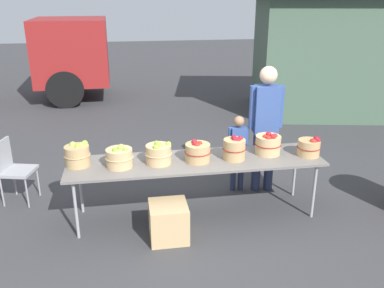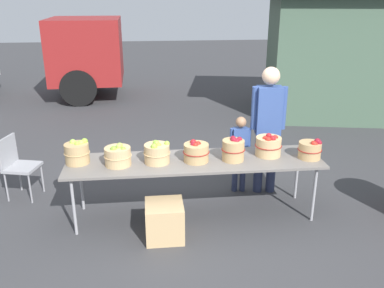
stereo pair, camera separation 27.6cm
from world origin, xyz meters
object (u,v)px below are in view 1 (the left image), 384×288
(child_customer, at_px, (238,147))
(folding_chair, at_px, (12,166))
(market_table, at_px, (196,163))
(vendor_adult, at_px, (266,120))
(apple_basket_green_2, at_px, (159,154))
(produce_crate, at_px, (169,222))
(apple_basket_green_0, at_px, (77,155))
(apple_basket_red_2, at_px, (268,144))
(apple_basket_green_1, at_px, (119,157))
(apple_basket_red_3, at_px, (309,147))
(apple_basket_red_1, at_px, (234,148))
(apple_basket_red_0, at_px, (198,152))

(child_customer, bearing_deg, folding_chair, 0.90)
(market_table, distance_m, vendor_adult, 1.23)
(apple_basket_green_2, height_order, produce_crate, apple_basket_green_2)
(apple_basket_green_0, distance_m, child_customer, 2.17)
(apple_basket_red_2, bearing_deg, apple_basket_green_1, -176.76)
(apple_basket_red_2, height_order, produce_crate, apple_basket_red_2)
(apple_basket_green_1, relative_size, apple_basket_red_2, 0.98)
(apple_basket_red_2, xyz_separation_m, apple_basket_red_3, (0.48, -0.14, -0.02))
(apple_basket_red_1, height_order, apple_basket_red_2, apple_basket_red_1)
(apple_basket_red_1, height_order, apple_basket_red_3, apple_basket_red_1)
(apple_basket_green_1, xyz_separation_m, child_customer, (1.61, 0.64, -0.22))
(apple_basket_green_2, bearing_deg, apple_basket_red_2, 3.24)
(child_customer, height_order, produce_crate, child_customer)
(apple_basket_green_1, bearing_deg, apple_basket_green_0, 166.24)
(apple_basket_green_0, xyz_separation_m, produce_crate, (1.00, -0.55, -0.67))
(apple_basket_red_1, bearing_deg, apple_basket_green_2, 178.56)
(apple_basket_green_0, height_order, apple_basket_red_0, apple_basket_green_0)
(child_customer, distance_m, produce_crate, 1.59)
(market_table, relative_size, apple_basket_red_3, 10.57)
(apple_basket_green_1, bearing_deg, apple_basket_red_3, -0.96)
(market_table, relative_size, child_customer, 2.82)
(apple_basket_red_1, height_order, child_customer, child_customer)
(apple_basket_red_0, distance_m, produce_crate, 0.89)
(apple_basket_green_0, bearing_deg, vendor_adult, 10.98)
(apple_basket_green_0, height_order, apple_basket_green_1, apple_basket_green_0)
(apple_basket_red_1, xyz_separation_m, child_customer, (0.23, 0.64, -0.24))
(apple_basket_green_1, distance_m, folding_chair, 1.68)
(apple_basket_green_1, distance_m, produce_crate, 0.94)
(apple_basket_red_3, relative_size, folding_chair, 0.34)
(folding_chair, bearing_deg, apple_basket_red_0, -94.46)
(apple_basket_green_0, xyz_separation_m, apple_basket_red_3, (2.81, -0.16, -0.02))
(apple_basket_red_0, distance_m, child_customer, 0.95)
(apple_basket_red_3, bearing_deg, apple_basket_green_0, 176.79)
(apple_basket_green_2, height_order, vendor_adult, vendor_adult)
(market_table, distance_m, child_customer, 0.92)
(market_table, relative_size, produce_crate, 7.22)
(market_table, bearing_deg, apple_basket_red_2, 3.74)
(apple_basket_red_1, xyz_separation_m, apple_basket_red_3, (0.95, -0.04, -0.03))
(apple_basket_red_0, bearing_deg, vendor_adult, 28.99)
(vendor_adult, bearing_deg, apple_basket_red_1, 51.23)
(apple_basket_red_1, xyz_separation_m, apple_basket_red_2, (0.46, 0.10, -0.01))
(apple_basket_red_0, distance_m, apple_basket_red_3, 1.40)
(apple_basket_green_1, bearing_deg, produce_crate, -40.06)
(apple_basket_green_0, height_order, apple_basket_red_2, apple_basket_red_2)
(apple_basket_green_1, xyz_separation_m, apple_basket_red_1, (1.38, 0.00, 0.02))
(apple_basket_red_0, bearing_deg, folding_chair, 161.37)
(apple_basket_red_1, bearing_deg, apple_basket_red_0, 178.15)
(apple_basket_red_3, relative_size, vendor_adult, 0.17)
(apple_basket_green_1, height_order, apple_basket_green_2, apple_basket_green_2)
(folding_chair, relative_size, produce_crate, 2.00)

